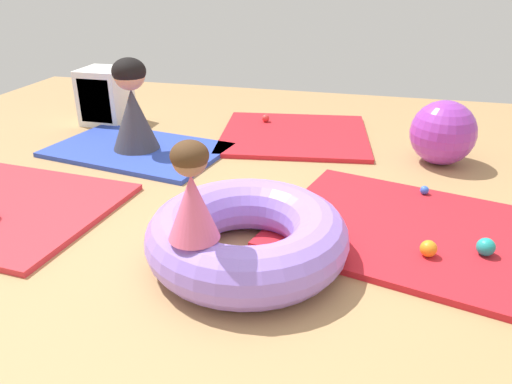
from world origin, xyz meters
TOP-DOWN VIEW (x-y plane):
  - ground_plane at (0.00, 0.00)m, footprint 8.00×8.00m
  - gym_mat_far_left at (1.10, 0.45)m, footprint 2.15×1.72m
  - gym_mat_front at (-0.08, 2.16)m, footprint 1.55×1.48m
  - gym_mat_center_rear at (-1.36, 1.39)m, footprint 1.63×1.18m
  - inflatable_cushion at (0.05, -0.07)m, footprint 1.13×1.13m
  - child_in_pink at (-0.12, -0.41)m, footprint 0.36×0.36m
  - adult_seated at (-1.36, 1.39)m, footprint 0.53×0.53m
  - play_ball_red at (-0.43, 2.44)m, footprint 0.08×0.08m
  - play_ball_blue at (1.07, 1.02)m, footprint 0.06×0.06m
  - play_ball_teal at (1.36, 0.26)m, footprint 0.10×0.10m
  - play_ball_yellow at (-0.74, 1.22)m, footprint 0.09×0.09m
  - play_ball_orange at (1.04, 0.17)m, footprint 0.10×0.10m
  - exercise_ball_large at (1.22, 1.78)m, footprint 0.53×0.53m
  - storage_cube at (-2.07, 2.12)m, footprint 0.44×0.44m

SIDE VIEW (x-z plane):
  - ground_plane at x=0.00m, z-range 0.00..0.00m
  - gym_mat_far_left at x=1.10m, z-range 0.00..0.04m
  - gym_mat_front at x=-0.08m, z-range 0.00..0.04m
  - gym_mat_center_rear at x=-1.36m, z-range 0.00..0.04m
  - play_ball_blue at x=1.07m, z-range 0.04..0.10m
  - play_ball_red at x=-0.43m, z-range 0.04..0.12m
  - play_ball_yellow at x=-0.74m, z-range 0.04..0.13m
  - play_ball_orange at x=1.04m, z-range 0.04..0.14m
  - play_ball_teal at x=1.36m, z-range 0.04..0.14m
  - inflatable_cushion at x=0.05m, z-range 0.00..0.32m
  - exercise_ball_large at x=1.22m, z-range 0.00..0.53m
  - storage_cube at x=-2.07m, z-range 0.00..0.56m
  - adult_seated at x=-1.36m, z-range 0.03..0.82m
  - child_in_pink at x=-0.12m, z-range 0.31..0.81m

